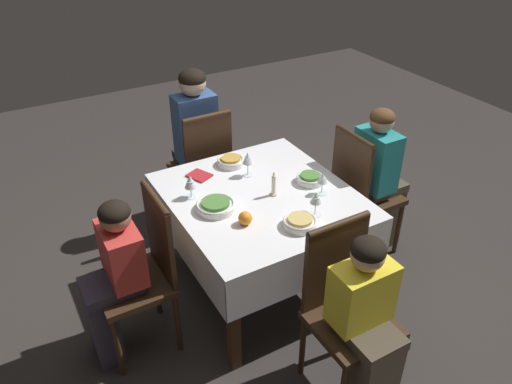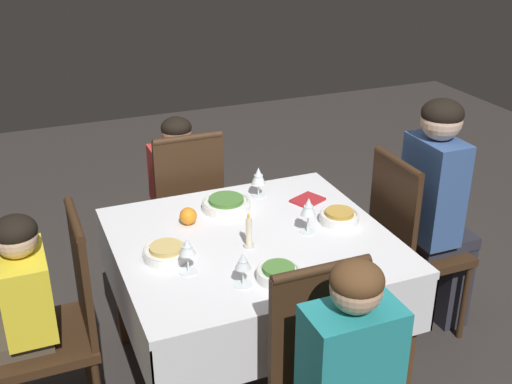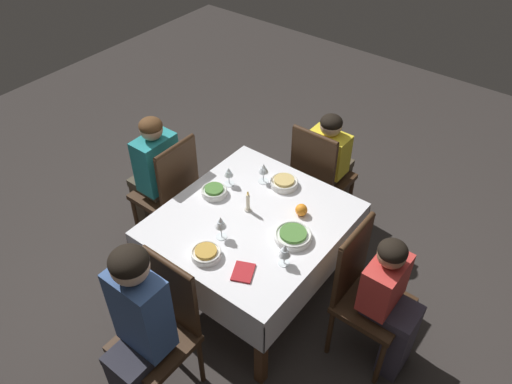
{
  "view_description": "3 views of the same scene",
  "coord_description": "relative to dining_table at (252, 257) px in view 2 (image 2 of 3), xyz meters",
  "views": [
    {
      "loc": [
        -2.18,
        1.28,
        2.36
      ],
      "look_at": [
        -0.02,
        0.05,
        0.77
      ],
      "focal_mm": 35.0,
      "sensor_mm": 36.0,
      "label": 1
    },
    {
      "loc": [
        -0.89,
        -2.24,
        2.06
      ],
      "look_at": [
        0.05,
        0.07,
        0.9
      ],
      "focal_mm": 45.0,
      "sensor_mm": 36.0,
      "label": 2
    },
    {
      "loc": [
        1.78,
        1.41,
        2.9
      ],
      "look_at": [
        -0.07,
        -0.02,
        0.88
      ],
      "focal_mm": 35.0,
      "sensor_mm": 36.0,
      "label": 3
    }
  ],
  "objects": [
    {
      "name": "orange_fruit",
      "position": [
        -0.22,
        0.23,
        0.13
      ],
      "size": [
        0.08,
        0.08,
        0.08
      ],
      "primitive_type": "sphere",
      "color": "orange",
      "rests_on": "dining_table"
    },
    {
      "name": "candle_centerpiece",
      "position": [
        -0.04,
        -0.06,
        0.15
      ],
      "size": [
        0.05,
        0.05,
        0.16
      ],
      "color": "beige",
      "rests_on": "dining_table"
    },
    {
      "name": "wine_glass_south",
      "position": [
        -0.17,
        -0.33,
        0.19
      ],
      "size": [
        0.07,
        0.07,
        0.14
      ],
      "color": "white",
      "rests_on": "dining_table"
    },
    {
      "name": "wine_glass_east",
      "position": [
        0.24,
        -0.04,
        0.21
      ],
      "size": [
        0.07,
        0.07,
        0.17
      ],
      "color": "white",
      "rests_on": "dining_table"
    },
    {
      "name": "wine_glass_north",
      "position": [
        0.18,
        0.38,
        0.2
      ],
      "size": [
        0.07,
        0.07,
        0.15
      ],
      "color": "white",
      "rests_on": "dining_table"
    },
    {
      "name": "bowl_west",
      "position": [
        -0.38,
        -0.03,
        0.12
      ],
      "size": [
        0.19,
        0.19,
        0.06
      ],
      "color": "white",
      "rests_on": "dining_table"
    },
    {
      "name": "wine_glass_west",
      "position": [
        -0.33,
        -0.16,
        0.2
      ],
      "size": [
        0.07,
        0.07,
        0.15
      ],
      "color": "white",
      "rests_on": "dining_table"
    },
    {
      "name": "dining_table",
      "position": [
        0.0,
        0.0,
        0.0
      ],
      "size": [
        1.16,
        1.06,
        0.72
      ],
      "color": "silver",
      "rests_on": "ground_plane"
    },
    {
      "name": "chair_north",
      "position": [
        -0.08,
        0.78,
        -0.1
      ],
      "size": [
        0.4,
        0.4,
        0.98
      ],
      "rotation": [
        0.0,
        0.0,
        3.14
      ],
      "color": "#382314",
      "rests_on": "ground_plane"
    },
    {
      "name": "person_adult_denim",
      "position": [
        0.98,
        0.01,
        0.07
      ],
      "size": [
        0.34,
        0.3,
        1.23
      ],
      "rotation": [
        0.0,
        0.0,
        1.57
      ],
      "color": "#282833",
      "rests_on": "ground_plane"
    },
    {
      "name": "chair_east",
      "position": [
        0.83,
        0.01,
        -0.1
      ],
      "size": [
        0.4,
        0.4,
        0.98
      ],
      "rotation": [
        0.0,
        0.0,
        1.57
      ],
      "color": "#382314",
      "rests_on": "ground_plane"
    },
    {
      "name": "ground_plane",
      "position": [
        0.0,
        0.0,
        -0.63
      ],
      "size": [
        8.0,
        8.0,
        0.0
      ],
      "primitive_type": "plane",
      "color": "#332D2B"
    },
    {
      "name": "bowl_east",
      "position": [
        0.42,
        -0.01,
        0.12
      ],
      "size": [
        0.18,
        0.18,
        0.06
      ],
      "color": "white",
      "rests_on": "dining_table"
    },
    {
      "name": "person_child_yellow",
      "position": [
        -1.0,
        -0.01,
        -0.07
      ],
      "size": [
        0.33,
        0.3,
        1.01
      ],
      "rotation": [
        0.0,
        0.0,
        -1.57
      ],
      "color": "#4C4233",
      "rests_on": "ground_plane"
    },
    {
      "name": "bowl_south",
      "position": [
        -0.03,
        -0.34,
        0.12
      ],
      "size": [
        0.17,
        0.17,
        0.06
      ],
      "color": "white",
      "rests_on": "dining_table"
    },
    {
      "name": "chair_west",
      "position": [
        -0.83,
        -0.01,
        -0.1
      ],
      "size": [
        0.4,
        0.4,
        0.98
      ],
      "rotation": [
        0.0,
        0.0,
        -1.57
      ],
      "color": "#382314",
      "rests_on": "ground_plane"
    },
    {
      "name": "bowl_north",
      "position": [
        -0.01,
        0.31,
        0.12
      ],
      "size": [
        0.23,
        0.23,
        0.06
      ],
      "color": "white",
      "rests_on": "dining_table"
    },
    {
      "name": "person_child_red",
      "position": [
        -0.08,
        0.95,
        -0.08
      ],
      "size": [
        0.3,
        0.33,
        1.0
      ],
      "rotation": [
        0.0,
        0.0,
        3.14
      ],
      "color": "#383342",
      "rests_on": "ground_plane"
    },
    {
      "name": "napkin_red_folded",
      "position": [
        0.38,
        0.23,
        0.1
      ],
      "size": [
        0.18,
        0.16,
        0.01
      ],
      "rotation": [
        0.0,
        0.0,
        0.43
      ],
      "color": "#AD2328",
      "rests_on": "dining_table"
    }
  ]
}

